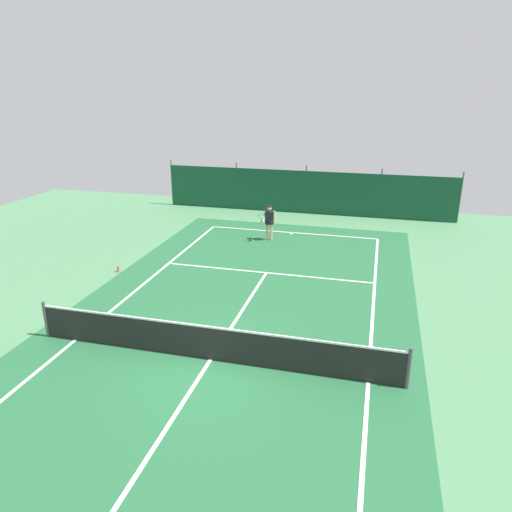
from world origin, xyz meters
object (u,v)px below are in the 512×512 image
at_px(parked_car, 259,186).
at_px(tennis_player, 269,220).
at_px(tennis_net, 210,343).
at_px(water_bottle, 118,269).
at_px(tennis_ball_near_player, 312,259).

bearing_deg(parked_car, tennis_player, 113.54).
bearing_deg(tennis_net, water_bottle, 138.11).
distance_m(parked_car, water_bottle, 13.89).
bearing_deg(water_bottle, tennis_player, 48.59).
height_order(tennis_net, tennis_ball_near_player, tennis_net).
height_order(tennis_net, water_bottle, tennis_net).
xyz_separation_m(tennis_net, parked_car, (-3.42, 18.76, 0.33)).
xyz_separation_m(parked_car, water_bottle, (-2.22, -13.70, -0.72)).
xyz_separation_m(tennis_player, tennis_ball_near_player, (2.35, -2.20, -0.93)).
bearing_deg(water_bottle, parked_car, 80.81).
bearing_deg(tennis_net, tennis_ball_near_player, 79.78).
height_order(tennis_ball_near_player, water_bottle, water_bottle).
distance_m(tennis_player, water_bottle, 7.29).
relative_size(tennis_player, tennis_ball_near_player, 24.85).
xyz_separation_m(tennis_ball_near_player, parked_car, (-4.92, 10.46, 0.81)).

